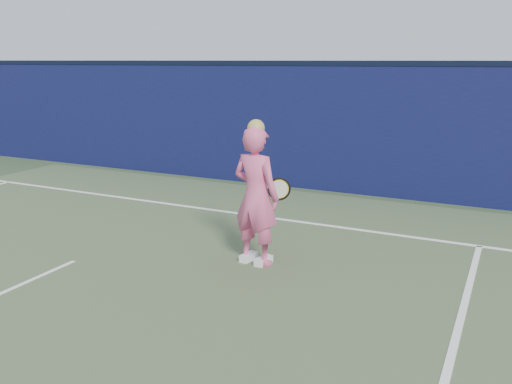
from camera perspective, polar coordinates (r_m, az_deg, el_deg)
The scene contains 5 objects.
ground at distance 7.02m, azimuth -24.38°, elevation -9.37°, with size 80.00×80.00×0.00m, color #33462B.
backstop_wall at distance 11.78m, azimuth -0.07°, elevation 7.10°, with size 24.00×0.40×2.50m, color #0C1036.
wall_cap at distance 11.70m, azimuth -0.07°, elevation 13.43°, with size 24.00×0.42×0.10m, color black.
player at distance 6.95m, azimuth -0.00°, elevation -0.40°, with size 0.72×0.54×1.89m.
racket at distance 7.35m, azimuth 2.22°, elevation 0.27°, with size 0.59×0.19×0.32m.
Camera 1 is at (5.14, -4.02, 2.61)m, focal length 38.00 mm.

